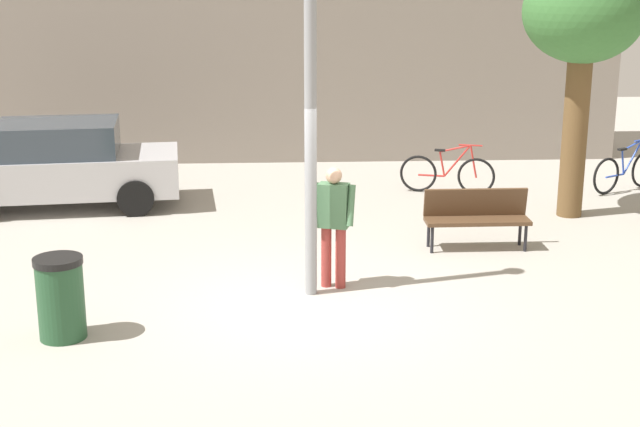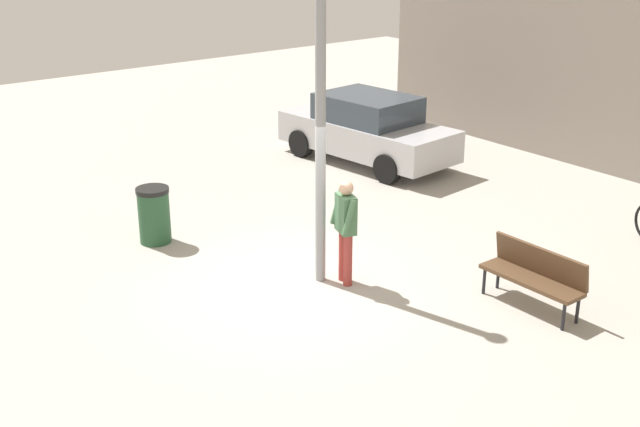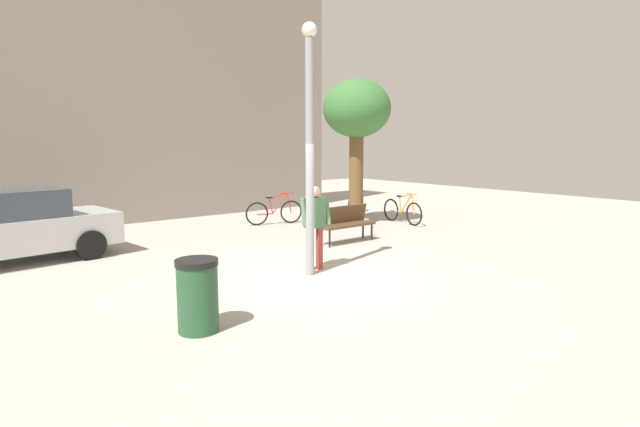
{
  "view_description": "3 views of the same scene",
  "coord_description": "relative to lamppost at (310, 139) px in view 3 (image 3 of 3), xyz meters",
  "views": [
    {
      "loc": [
        -0.45,
        -11.22,
        4.31
      ],
      "look_at": [
        0.14,
        0.31,
        1.11
      ],
      "focal_mm": 51.4,
      "sensor_mm": 36.0,
      "label": 1
    },
    {
      "loc": [
        9.25,
        -6.86,
        5.57
      ],
      "look_at": [
        -0.07,
        0.36,
        1.08
      ],
      "focal_mm": 45.87,
      "sensor_mm": 36.0,
      "label": 2
    },
    {
      "loc": [
        -5.9,
        -7.19,
        2.57
      ],
      "look_at": [
        0.2,
        0.22,
        1.18
      ],
      "focal_mm": 28.59,
      "sensor_mm": 36.0,
      "label": 3
    }
  ],
  "objects": [
    {
      "name": "parked_car_silver",
      "position": [
        -4.31,
        4.69,
        -1.81
      ],
      "size": [
        4.35,
        2.16,
        1.55
      ],
      "color": "#B7B7BC",
      "rests_on": "ground_plane"
    },
    {
      "name": "bicycle_orange",
      "position": [
        6.0,
        2.96,
        -2.2
      ],
      "size": [
        0.32,
        1.8,
        0.97
      ],
      "color": "black",
      "rests_on": "ground_plane"
    },
    {
      "name": "ground_plane",
      "position": [
        -0.02,
        -0.3,
        -2.59
      ],
      "size": [
        36.0,
        36.0,
        0.0
      ],
      "primitive_type": "plane",
      "color": "#A8A399"
    },
    {
      "name": "lamppost",
      "position": [
        0.0,
        0.0,
        0.0
      ],
      "size": [
        0.28,
        0.28,
        4.67
      ],
      "color": "gray",
      "rests_on": "ground_plane"
    },
    {
      "name": "building_facade",
      "position": [
        -0.02,
        9.24,
        1.56
      ],
      "size": [
        14.26,
        2.0,
        8.29
      ],
      "primitive_type": "cube",
      "color": "gray",
      "rests_on": "ground_plane"
    },
    {
      "name": "bicycle_red",
      "position": [
        2.83,
        5.33,
        -2.2
      ],
      "size": [
        1.75,
        0.55,
        0.97
      ],
      "color": "black",
      "rests_on": "ground_plane"
    },
    {
      "name": "plaza_tree",
      "position": [
        4.67,
        3.66,
        0.77
      ],
      "size": [
        2.01,
        2.01,
        4.35
      ],
      "color": "brown",
      "rests_on": "ground_plane"
    },
    {
      "name": "bicycle_blue",
      "position": [
        6.3,
        5.37,
        -2.2
      ],
      "size": [
        1.59,
        0.96,
        0.97
      ],
      "color": "black",
      "rests_on": "ground_plane"
    },
    {
      "name": "person_by_lamppost",
      "position": [
        0.31,
        0.24,
        -1.62
      ],
      "size": [
        0.63,
        0.41,
        1.67
      ],
      "color": "#9E3833",
      "rests_on": "ground_plane"
    },
    {
      "name": "trash_bin",
      "position": [
        -2.99,
        -1.34,
        -2.08
      ],
      "size": [
        0.57,
        0.57,
        1.0
      ],
      "color": "#234C2D",
      "rests_on": "ground_plane"
    },
    {
      "name": "park_bench",
      "position": [
        2.63,
        1.9,
        -2.04
      ],
      "size": [
        1.6,
        0.48,
        0.92
      ],
      "color": "#513823",
      "rests_on": "ground_plane"
    }
  ]
}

